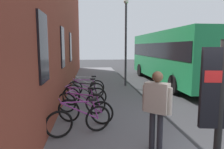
{
  "coord_description": "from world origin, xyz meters",
  "views": [
    {
      "loc": [
        -2.9,
        2.43,
        2.42
      ],
      "look_at": [
        3.11,
        1.76,
        1.6
      ],
      "focal_mm": 32.85,
      "sensor_mm": 36.0,
      "label": 1
    }
  ],
  "objects_px": {
    "transit_info_sign": "(221,99)",
    "pedestrian_near_bus": "(157,103)",
    "bicycle_beside_lamp": "(86,87)",
    "street_lamp": "(126,35)",
    "bicycle_under_window": "(80,120)",
    "bicycle_leaning_wall": "(85,91)",
    "bicycle_end_of_row": "(84,96)",
    "city_bus": "(171,54)",
    "bicycle_far_end": "(85,111)",
    "bicycle_nearest_sign": "(81,102)"
  },
  "relations": [
    {
      "from": "transit_info_sign",
      "to": "pedestrian_near_bus",
      "type": "height_order",
      "value": "transit_info_sign"
    },
    {
      "from": "bicycle_beside_lamp",
      "to": "street_lamp",
      "type": "distance_m",
      "value": 4.12
    },
    {
      "from": "bicycle_under_window",
      "to": "bicycle_leaning_wall",
      "type": "relative_size",
      "value": 0.98
    },
    {
      "from": "street_lamp",
      "to": "pedestrian_near_bus",
      "type": "bearing_deg",
      "value": 174.98
    },
    {
      "from": "bicycle_end_of_row",
      "to": "city_bus",
      "type": "relative_size",
      "value": 0.17
    },
    {
      "from": "bicycle_far_end",
      "to": "street_lamp",
      "type": "xyz_separation_m",
      "value": [
        5.87,
        -2.27,
        2.58
      ]
    },
    {
      "from": "bicycle_nearest_sign",
      "to": "pedestrian_near_bus",
      "type": "height_order",
      "value": "pedestrian_near_bus"
    },
    {
      "from": "bicycle_far_end",
      "to": "bicycle_end_of_row",
      "type": "relative_size",
      "value": 0.97
    },
    {
      "from": "pedestrian_near_bus",
      "to": "city_bus",
      "type": "bearing_deg",
      "value": -23.77
    },
    {
      "from": "bicycle_under_window",
      "to": "street_lamp",
      "type": "relative_size",
      "value": 0.34
    },
    {
      "from": "pedestrian_near_bus",
      "to": "street_lamp",
      "type": "distance_m",
      "value": 7.94
    },
    {
      "from": "city_bus",
      "to": "street_lamp",
      "type": "relative_size",
      "value": 2.11
    },
    {
      "from": "bicycle_far_end",
      "to": "transit_info_sign",
      "type": "relative_size",
      "value": 0.71
    },
    {
      "from": "bicycle_under_window",
      "to": "bicycle_leaning_wall",
      "type": "bearing_deg",
      "value": -0.99
    },
    {
      "from": "bicycle_under_window",
      "to": "bicycle_leaning_wall",
      "type": "xyz_separation_m",
      "value": [
        3.59,
        -0.06,
        -0.0
      ]
    },
    {
      "from": "bicycle_end_of_row",
      "to": "bicycle_beside_lamp",
      "type": "relative_size",
      "value": 1.0
    },
    {
      "from": "bicycle_nearest_sign",
      "to": "bicycle_beside_lamp",
      "type": "height_order",
      "value": "same"
    },
    {
      "from": "bicycle_end_of_row",
      "to": "bicycle_leaning_wall",
      "type": "height_order",
      "value": "same"
    },
    {
      "from": "city_bus",
      "to": "bicycle_far_end",
      "type": "bearing_deg",
      "value": 142.28
    },
    {
      "from": "bicycle_nearest_sign",
      "to": "bicycle_beside_lamp",
      "type": "relative_size",
      "value": 0.97
    },
    {
      "from": "bicycle_far_end",
      "to": "bicycle_beside_lamp",
      "type": "bearing_deg",
      "value": 0.29
    },
    {
      "from": "bicycle_beside_lamp",
      "to": "city_bus",
      "type": "distance_m",
      "value": 6.79
    },
    {
      "from": "bicycle_nearest_sign",
      "to": "pedestrian_near_bus",
      "type": "bearing_deg",
      "value": -147.72
    },
    {
      "from": "bicycle_beside_lamp",
      "to": "bicycle_far_end",
      "type": "bearing_deg",
      "value": -179.71
    },
    {
      "from": "bicycle_far_end",
      "to": "bicycle_end_of_row",
      "type": "bearing_deg",
      "value": 1.9
    },
    {
      "from": "bicycle_under_window",
      "to": "bicycle_beside_lamp",
      "type": "relative_size",
      "value": 0.97
    },
    {
      "from": "bicycle_beside_lamp",
      "to": "transit_info_sign",
      "type": "height_order",
      "value": "transit_info_sign"
    },
    {
      "from": "bicycle_end_of_row",
      "to": "city_bus",
      "type": "height_order",
      "value": "city_bus"
    },
    {
      "from": "bicycle_far_end",
      "to": "bicycle_nearest_sign",
      "type": "bearing_deg",
      "value": 9.55
    },
    {
      "from": "street_lamp",
      "to": "bicycle_nearest_sign",
      "type": "bearing_deg",
      "value": 153.58
    },
    {
      "from": "bicycle_beside_lamp",
      "to": "street_lamp",
      "type": "bearing_deg",
      "value": -45.56
    },
    {
      "from": "bicycle_under_window",
      "to": "pedestrian_near_bus",
      "type": "height_order",
      "value": "pedestrian_near_bus"
    },
    {
      "from": "pedestrian_near_bus",
      "to": "street_lamp",
      "type": "height_order",
      "value": "street_lamp"
    },
    {
      "from": "bicycle_far_end",
      "to": "city_bus",
      "type": "bearing_deg",
      "value": -37.72
    },
    {
      "from": "street_lamp",
      "to": "bicycle_end_of_row",
      "type": "bearing_deg",
      "value": 149.33
    },
    {
      "from": "bicycle_under_window",
      "to": "pedestrian_near_bus",
      "type": "relative_size",
      "value": 0.96
    },
    {
      "from": "street_lamp",
      "to": "city_bus",
      "type": "bearing_deg",
      "value": -67.92
    },
    {
      "from": "bicycle_end_of_row",
      "to": "bicycle_beside_lamp",
      "type": "bearing_deg",
      "value": -1.53
    },
    {
      "from": "bicycle_far_end",
      "to": "street_lamp",
      "type": "relative_size",
      "value": 0.34
    },
    {
      "from": "bicycle_nearest_sign",
      "to": "bicycle_far_end",
      "type": "bearing_deg",
      "value": -170.45
    },
    {
      "from": "street_lamp",
      "to": "bicycle_far_end",
      "type": "bearing_deg",
      "value": 158.82
    },
    {
      "from": "bicycle_leaning_wall",
      "to": "pedestrian_near_bus",
      "type": "bearing_deg",
      "value": -160.11
    },
    {
      "from": "bicycle_beside_lamp",
      "to": "pedestrian_near_bus",
      "type": "bearing_deg",
      "value": -163.45
    },
    {
      "from": "bicycle_nearest_sign",
      "to": "bicycle_end_of_row",
      "type": "height_order",
      "value": "same"
    },
    {
      "from": "bicycle_nearest_sign",
      "to": "city_bus",
      "type": "bearing_deg",
      "value": -42.58
    },
    {
      "from": "bicycle_under_window",
      "to": "city_bus",
      "type": "height_order",
      "value": "city_bus"
    },
    {
      "from": "bicycle_nearest_sign",
      "to": "bicycle_leaning_wall",
      "type": "distance_m",
      "value": 1.83
    },
    {
      "from": "bicycle_beside_lamp",
      "to": "city_bus",
      "type": "height_order",
      "value": "city_bus"
    },
    {
      "from": "city_bus",
      "to": "bicycle_under_window",
      "type": "bearing_deg",
      "value": 144.51
    },
    {
      "from": "bicycle_end_of_row",
      "to": "pedestrian_near_bus",
      "type": "height_order",
      "value": "pedestrian_near_bus"
    }
  ]
}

